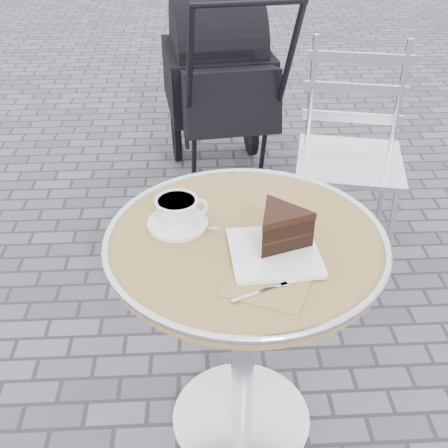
{
  "coord_description": "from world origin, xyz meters",
  "views": [
    {
      "loc": [
        -0.11,
        -1.14,
        1.55
      ],
      "look_at": [
        -0.06,
        -0.01,
        0.78
      ],
      "focal_mm": 45.0,
      "sensor_mm": 36.0,
      "label": 1
    }
  ],
  "objects_px": {
    "baby_stroller": "(221,92)",
    "cappuccino_set": "(178,214)",
    "cake_plate_set": "(279,234)",
    "bistro_chair": "(352,130)",
    "cafe_table": "(245,288)"
  },
  "relations": [
    {
      "from": "bistro_chair",
      "to": "baby_stroller",
      "type": "xyz_separation_m",
      "value": [
        -0.51,
        0.68,
        -0.09
      ]
    },
    {
      "from": "cappuccino_set",
      "to": "baby_stroller",
      "type": "distance_m",
      "value": 1.6
    },
    {
      "from": "cake_plate_set",
      "to": "bistro_chair",
      "type": "xyz_separation_m",
      "value": [
        0.45,
        1.01,
        -0.2
      ]
    },
    {
      "from": "baby_stroller",
      "to": "cappuccino_set",
      "type": "bearing_deg",
      "value": -103.6
    },
    {
      "from": "cake_plate_set",
      "to": "cafe_table",
      "type": "bearing_deg",
      "value": 138.68
    },
    {
      "from": "cafe_table",
      "to": "bistro_chair",
      "type": "bearing_deg",
      "value": 61.31
    },
    {
      "from": "cafe_table",
      "to": "baby_stroller",
      "type": "distance_m",
      "value": 1.64
    },
    {
      "from": "cake_plate_set",
      "to": "bistro_chair",
      "type": "relative_size",
      "value": 0.36
    },
    {
      "from": "cappuccino_set",
      "to": "cake_plate_set",
      "type": "distance_m",
      "value": 0.27
    },
    {
      "from": "cafe_table",
      "to": "bistro_chair",
      "type": "height_order",
      "value": "bistro_chair"
    },
    {
      "from": "cappuccino_set",
      "to": "cake_plate_set",
      "type": "relative_size",
      "value": 0.53
    },
    {
      "from": "baby_stroller",
      "to": "cake_plate_set",
      "type": "bearing_deg",
      "value": -94.9
    },
    {
      "from": "cappuccino_set",
      "to": "bistro_chair",
      "type": "distance_m",
      "value": 1.14
    },
    {
      "from": "cafe_table",
      "to": "baby_stroller",
      "type": "height_order",
      "value": "baby_stroller"
    },
    {
      "from": "cappuccino_set",
      "to": "cafe_table",
      "type": "bearing_deg",
      "value": -35.52
    }
  ]
}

